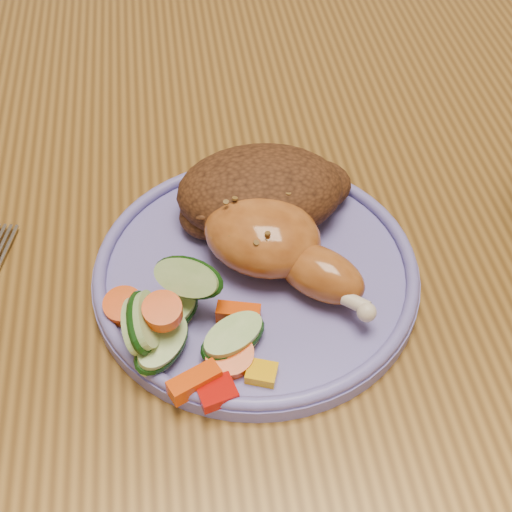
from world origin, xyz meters
name	(u,v)px	position (x,y,z in m)	size (l,w,h in m)	color
dining_table	(350,252)	(0.00, 0.00, 0.67)	(0.90, 1.40, 0.75)	brown
chair_far	(259,55)	(0.00, 0.63, 0.49)	(0.42, 0.42, 0.91)	#4C2D16
plate	(256,274)	(-0.10, -0.09, 0.76)	(0.25, 0.25, 0.01)	#655FB0
plate_rim	(256,265)	(-0.10, -0.09, 0.77)	(0.25, 0.25, 0.01)	#655FB0
chicken_leg	(276,244)	(-0.09, -0.09, 0.79)	(0.14, 0.14, 0.05)	#A75B23
rice_pilaf	(263,192)	(-0.09, -0.03, 0.78)	(0.14, 0.10, 0.06)	#472511
vegetable_pile	(182,324)	(-0.16, -0.15, 0.78)	(0.12, 0.12, 0.06)	#A50A05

